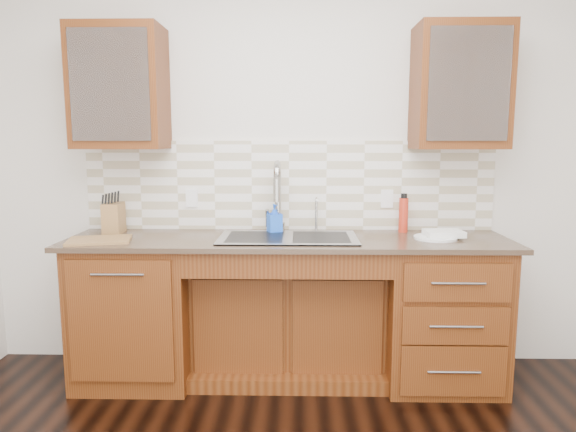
{
  "coord_description": "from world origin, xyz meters",
  "views": [
    {
      "loc": [
        0.06,
        -1.66,
        1.51
      ],
      "look_at": [
        0.0,
        1.4,
        1.05
      ],
      "focal_mm": 32.0,
      "sensor_mm": 36.0,
      "label": 1
    }
  ],
  "objects_px": {
    "knife_block": "(114,218)",
    "cutting_board": "(99,240)",
    "soap_bottle": "(275,219)",
    "water_bottle": "(403,215)",
    "plate": "(435,238)"
  },
  "relations": [
    {
      "from": "knife_block",
      "to": "cutting_board",
      "type": "xyz_separation_m",
      "value": [
        0.01,
        -0.28,
        -0.09
      ]
    },
    {
      "from": "soap_bottle",
      "to": "knife_block",
      "type": "bearing_deg",
      "value": 159.93
    },
    {
      "from": "water_bottle",
      "to": "cutting_board",
      "type": "relative_size",
      "value": 0.63
    },
    {
      "from": "water_bottle",
      "to": "plate",
      "type": "xyz_separation_m",
      "value": [
        0.15,
        -0.23,
        -0.1
      ]
    },
    {
      "from": "plate",
      "to": "cutting_board",
      "type": "height_order",
      "value": "cutting_board"
    },
    {
      "from": "plate",
      "to": "cutting_board",
      "type": "relative_size",
      "value": 0.73
    },
    {
      "from": "soap_bottle",
      "to": "plate",
      "type": "bearing_deg",
      "value": -31.8
    },
    {
      "from": "knife_block",
      "to": "cutting_board",
      "type": "height_order",
      "value": "knife_block"
    },
    {
      "from": "soap_bottle",
      "to": "cutting_board",
      "type": "height_order",
      "value": "soap_bottle"
    },
    {
      "from": "knife_block",
      "to": "plate",
      "type": "bearing_deg",
      "value": -7.49
    },
    {
      "from": "plate",
      "to": "knife_block",
      "type": "relative_size",
      "value": 1.32
    },
    {
      "from": "plate",
      "to": "soap_bottle",
      "type": "bearing_deg",
      "value": 169.68
    },
    {
      "from": "soap_bottle",
      "to": "water_bottle",
      "type": "xyz_separation_m",
      "value": [
        0.84,
        0.05,
        0.02
      ]
    },
    {
      "from": "plate",
      "to": "cutting_board",
      "type": "bearing_deg",
      "value": -176.56
    },
    {
      "from": "knife_block",
      "to": "water_bottle",
      "type": "bearing_deg",
      "value": -0.82
    }
  ]
}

